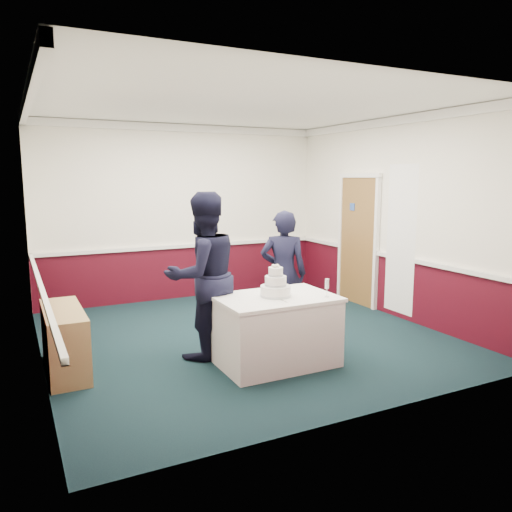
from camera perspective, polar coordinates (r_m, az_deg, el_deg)
name	(u,v)px	position (r m, az deg, el deg)	size (l,w,h in m)	color
ground	(245,336)	(6.77, -1.24, -9.18)	(5.00, 5.00, 0.00)	#12282C
room_shell	(231,188)	(7.02, -2.85, 7.80)	(5.00, 5.00, 3.00)	white
sideboard	(65,340)	(5.91, -21.01, -8.98)	(0.41, 1.20, 0.70)	tan
cake_table	(275,330)	(5.73, 2.22, -8.40)	(1.32, 0.92, 0.79)	white
wedding_cake	(276,287)	(5.60, 2.25, -3.52)	(0.35, 0.35, 0.36)	white
cake_knife	(282,300)	(5.44, 2.98, -5.06)	(0.01, 0.22, 0.01)	silver
champagne_flute	(327,285)	(5.62, 8.12, -3.27)	(0.05, 0.05, 0.21)	silver
person_man	(203,276)	(5.85, -6.07, -2.26)	(0.95, 0.74, 1.95)	black
person_woman	(283,273)	(6.66, 3.15, -2.00)	(0.62, 0.40, 1.69)	black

